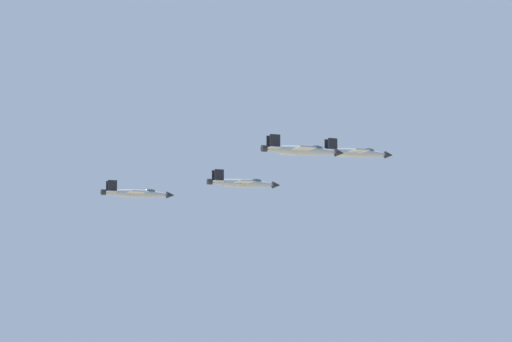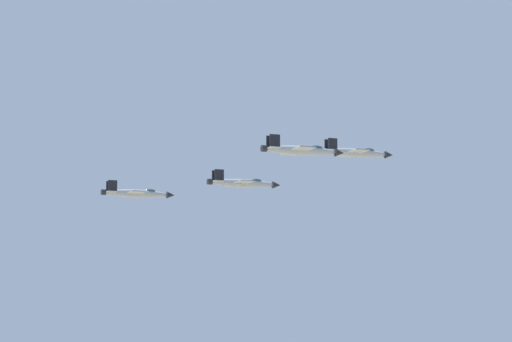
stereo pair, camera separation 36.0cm
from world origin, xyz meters
The scene contains 4 objects.
jet_lead centered at (27.46, 19.81, 135.07)m, with size 14.68×9.15×3.09m.
jet_left_wingman centered at (41.78, 3.05, 130.42)m, with size 14.75×9.20×3.11m.
jet_right_wingman centered at (46.31, 31.25, 132.37)m, with size 14.87×9.32×3.14m.
jet_left_outer centered at (56.11, -13.71, 129.40)m, with size 14.73×9.23×3.11m.
Camera 1 is at (151.85, 199.71, 100.25)m, focal length 84.62 mm.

